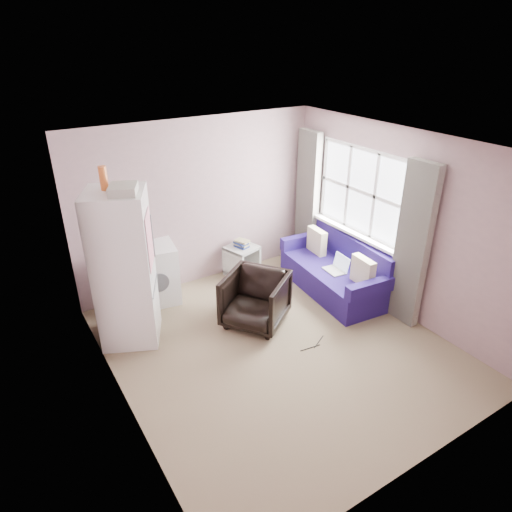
# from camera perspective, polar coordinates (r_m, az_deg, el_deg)

# --- Properties ---
(room) EXTENTS (3.84, 4.24, 2.54)m
(room) POSITION_cam_1_polar(r_m,az_deg,el_deg) (5.18, 3.20, -0.04)
(room) COLOR #877458
(room) RESTS_ON ground
(armchair) EXTENTS (1.03, 1.04, 0.79)m
(armchair) POSITION_cam_1_polar(r_m,az_deg,el_deg) (6.03, -0.10, -5.18)
(armchair) COLOR black
(armchair) RESTS_ON ground
(fridge) EXTENTS (0.89, 0.89, 2.23)m
(fridge) POSITION_cam_1_polar(r_m,az_deg,el_deg) (5.69, -16.17, -1.46)
(fridge) COLOR white
(fridge) RESTS_ON ground
(washing_machine) EXTENTS (0.70, 0.70, 0.86)m
(washing_machine) POSITION_cam_1_polar(r_m,az_deg,el_deg) (6.68, -12.58, -1.98)
(washing_machine) COLOR white
(washing_machine) RESTS_ON ground
(side_table) EXTENTS (0.55, 0.55, 0.60)m
(side_table) POSITION_cam_1_polar(r_m,az_deg,el_deg) (7.29, -1.79, -0.30)
(side_table) COLOR #A2A4A0
(side_table) RESTS_ON ground
(sofa) EXTENTS (0.99, 1.90, 0.82)m
(sofa) POSITION_cam_1_polar(r_m,az_deg,el_deg) (6.95, 10.12, -1.98)
(sofa) COLOR navy
(sofa) RESTS_ON ground
(window_dressing) EXTENTS (0.17, 2.62, 2.18)m
(window_dressing) POSITION_cam_1_polar(r_m,az_deg,el_deg) (6.77, 12.12, 4.59)
(window_dressing) COLOR white
(window_dressing) RESTS_ON ground
(floor_cables) EXTENTS (0.44, 0.15, 0.01)m
(floor_cables) POSITION_cam_1_polar(r_m,az_deg,el_deg) (5.88, 7.33, -10.95)
(floor_cables) COLOR black
(floor_cables) RESTS_ON ground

